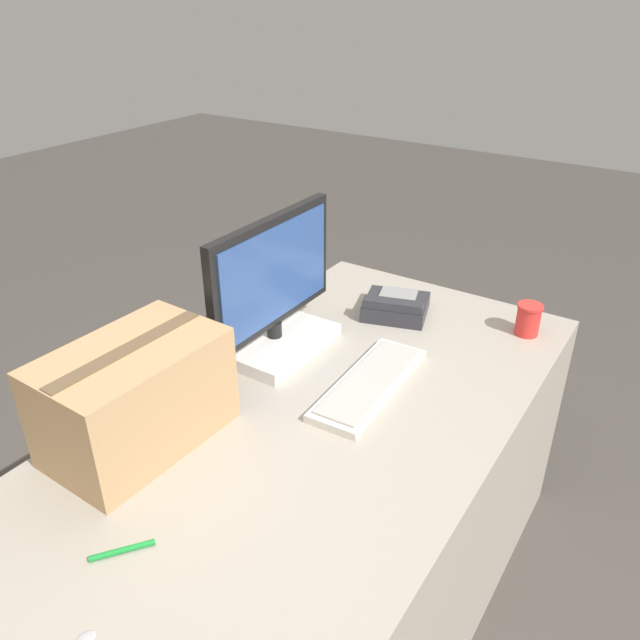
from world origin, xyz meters
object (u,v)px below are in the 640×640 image
at_px(paper_cup_right, 528,319).
at_px(cardboard_box, 135,396).
at_px(monitor, 274,300).
at_px(desk_phone, 396,306).
at_px(keyboard, 370,383).
at_px(pen_marker, 122,550).

xyz_separation_m(paper_cup_right, cardboard_box, (-1.01, 0.61, 0.08)).
bearing_deg(monitor, paper_cup_right, -50.74).
bearing_deg(paper_cup_right, monitor, 129.26).
xyz_separation_m(monitor, desk_phone, (0.38, -0.20, -0.13)).
xyz_separation_m(keyboard, desk_phone, (0.41, 0.14, 0.02)).
bearing_deg(cardboard_box, keyboard, -35.51).
height_order(monitor, pen_marker, monitor).
distance_m(monitor, pen_marker, 0.82).
xyz_separation_m(keyboard, paper_cup_right, (0.52, -0.26, 0.04)).
distance_m(paper_cup_right, cardboard_box, 1.18).
relative_size(paper_cup_right, pen_marker, 0.95).
bearing_deg(desk_phone, pen_marker, 163.27).
distance_m(monitor, paper_cup_right, 0.79).
relative_size(desk_phone, pen_marker, 2.35).
height_order(monitor, desk_phone, monitor).
height_order(desk_phone, cardboard_box, cardboard_box).
distance_m(monitor, keyboard, 0.37).
height_order(paper_cup_right, cardboard_box, cardboard_box).
distance_m(keyboard, desk_phone, 0.43).
height_order(keyboard, cardboard_box, cardboard_box).
relative_size(monitor, paper_cup_right, 5.18).
relative_size(desk_phone, paper_cup_right, 2.46).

